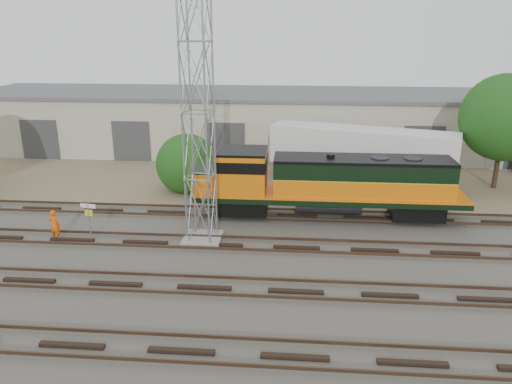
# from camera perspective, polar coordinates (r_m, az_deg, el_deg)

# --- Properties ---
(ground) EXTENTS (140.00, 140.00, 0.00)m
(ground) POSITION_cam_1_polar(r_m,az_deg,el_deg) (24.71, 4.62, -7.95)
(ground) COLOR #47423A
(ground) RESTS_ON ground
(dirt_strip) EXTENTS (80.00, 16.00, 0.02)m
(dirt_strip) POSITION_cam_1_polar(r_m,az_deg,el_deg) (38.72, 4.77, 2.00)
(dirt_strip) COLOR #726047
(dirt_strip) RESTS_ON ground
(tracks) EXTENTS (80.00, 20.40, 0.28)m
(tracks) POSITION_cam_1_polar(r_m,az_deg,el_deg) (22.02, 4.58, -11.24)
(tracks) COLOR black
(tracks) RESTS_ON ground
(warehouse) EXTENTS (58.40, 10.40, 5.30)m
(warehouse) POSITION_cam_1_polar(r_m,az_deg,el_deg) (45.86, 4.96, 8.00)
(warehouse) COLOR beige
(warehouse) RESTS_ON ground
(locomotive) EXTENTS (15.89, 2.79, 3.82)m
(locomotive) POSITION_cam_1_polar(r_m,az_deg,el_deg) (29.51, 7.85, 1.06)
(locomotive) COLOR black
(locomotive) RESTS_ON tracks
(signal_tower) EXTENTS (2.02, 2.02, 13.64)m
(signal_tower) POSITION_cam_1_polar(r_m,az_deg,el_deg) (25.17, -6.63, 8.51)
(signal_tower) COLOR gray
(signal_tower) RESTS_ON ground
(sign_post) EXTENTS (0.88, 0.18, 2.15)m
(sign_post) POSITION_cam_1_polar(r_m,az_deg,el_deg) (27.72, -18.55, -2.49)
(sign_post) COLOR gray
(sign_post) RESTS_ON ground
(worker) EXTENTS (0.68, 0.50, 1.71)m
(worker) POSITION_cam_1_polar(r_m,az_deg,el_deg) (28.76, -22.02, -3.53)
(worker) COLOR #E8540C
(worker) RESTS_ON ground
(semi_trailer) EXTENTS (13.29, 6.35, 4.03)m
(semi_trailer) POSITION_cam_1_polar(r_m,az_deg,el_deg) (36.58, 12.47, 4.74)
(semi_trailer) COLOR silver
(semi_trailer) RESTS_ON ground
(tree_mid) EXTENTS (4.44, 4.22, 4.22)m
(tree_mid) POSITION_cam_1_polar(r_m,az_deg,el_deg) (34.68, -7.62, 2.93)
(tree_mid) COLOR #382619
(tree_mid) RESTS_ON ground
(tree_east) EXTENTS (6.22, 5.92, 7.99)m
(tree_east) POSITION_cam_1_polar(r_m,az_deg,el_deg) (38.06, 27.05, 7.29)
(tree_east) COLOR #382619
(tree_east) RESTS_ON ground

